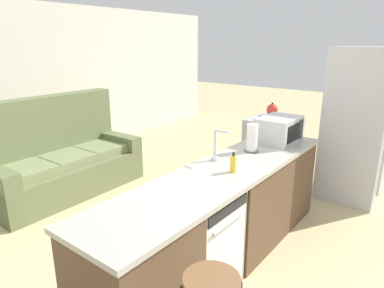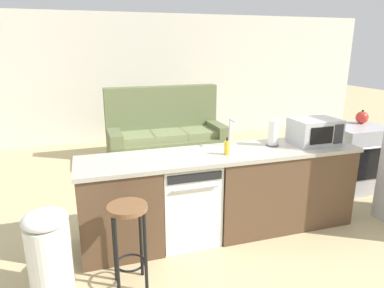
% 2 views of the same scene
% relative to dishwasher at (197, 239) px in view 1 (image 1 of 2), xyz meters
% --- Properties ---
extents(ground_plane, '(24.00, 24.00, 0.00)m').
position_rel_dishwasher_xyz_m(ground_plane, '(0.25, 0.00, -0.42)').
color(ground_plane, tan).
extents(wall_back, '(10.00, 0.06, 2.60)m').
position_rel_dishwasher_xyz_m(wall_back, '(0.55, 4.20, 0.88)').
color(wall_back, silver).
rests_on(wall_back, ground_plane).
extents(kitchen_counter, '(2.94, 0.66, 0.90)m').
position_rel_dishwasher_xyz_m(kitchen_counter, '(0.49, 0.00, -0.00)').
color(kitchen_counter, brown).
rests_on(kitchen_counter, ground_plane).
extents(dishwasher, '(0.58, 0.61, 0.84)m').
position_rel_dishwasher_xyz_m(dishwasher, '(0.00, 0.00, 0.00)').
color(dishwasher, white).
rests_on(dishwasher, ground_plane).
extents(stove_range, '(0.76, 0.68, 0.90)m').
position_rel_dishwasher_xyz_m(stove_range, '(2.60, 0.55, 0.03)').
color(stove_range, '#B7B7BC').
rests_on(stove_range, ground_plane).
extents(refrigerator, '(0.72, 0.73, 1.91)m').
position_rel_dishwasher_xyz_m(refrigerator, '(2.60, -0.55, 0.53)').
color(refrigerator, '#B7B7BC').
rests_on(refrigerator, ground_plane).
extents(microwave, '(0.50, 0.37, 0.28)m').
position_rel_dishwasher_xyz_m(microwave, '(1.48, -0.00, 0.62)').
color(microwave, '#B7B7BC').
rests_on(microwave, kitchen_counter).
extents(sink_faucet, '(0.07, 0.18, 0.30)m').
position_rel_dishwasher_xyz_m(sink_faucet, '(0.56, 0.20, 0.61)').
color(sink_faucet, silver).
rests_on(sink_faucet, kitchen_counter).
extents(paper_towel_roll, '(0.14, 0.14, 0.28)m').
position_rel_dishwasher_xyz_m(paper_towel_roll, '(1.00, 0.07, 0.62)').
color(paper_towel_roll, '#4C4C51').
rests_on(paper_towel_roll, kitchen_counter).
extents(soap_bottle, '(0.06, 0.06, 0.18)m').
position_rel_dishwasher_xyz_m(soap_bottle, '(0.40, -0.08, 0.55)').
color(soap_bottle, yellow).
rests_on(soap_bottle, kitchen_counter).
extents(kettle, '(0.21, 0.17, 0.19)m').
position_rel_dishwasher_xyz_m(kettle, '(2.77, 0.68, 0.56)').
color(kettle, red).
rests_on(kettle, stove_range).
extents(couch, '(2.02, 0.94, 1.27)m').
position_rel_dishwasher_xyz_m(couch, '(0.39, 2.62, -0.03)').
color(couch, '#667047').
rests_on(couch, ground_plane).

